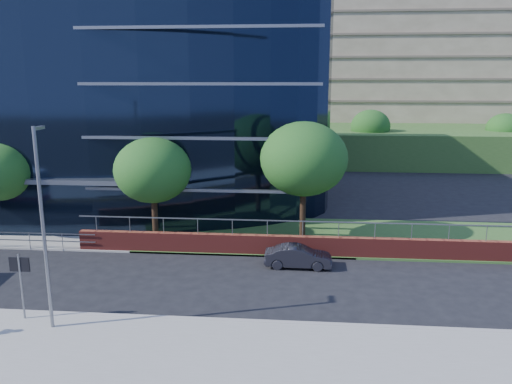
# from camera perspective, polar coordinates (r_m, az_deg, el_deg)

# --- Properties ---
(grass_verge) EXTENTS (36.00, 8.00, 0.12)m
(grass_verge) POSITION_cam_1_polar(r_m,az_deg,el_deg) (33.28, 19.25, -5.11)
(grass_verge) COLOR #2D511E
(grass_verge) RESTS_ON ground
(glass_office) EXTENTS (44.00, 23.10, 16.00)m
(glass_office) POSITION_cam_1_polar(r_m,az_deg,el_deg) (45.16, -21.21, 9.50)
(glass_office) COLOR black
(glass_office) RESTS_ON ground
(retaining_wall) EXTENTS (34.00, 0.40, 2.11)m
(retaining_wall) POSITION_cam_1_polar(r_m,az_deg,el_deg) (28.86, 13.34, -6.27)
(retaining_wall) COLOR maroon
(retaining_wall) RESTS_ON ground
(apartment_block) EXTENTS (60.00, 42.00, 30.00)m
(apartment_block) POSITION_cam_1_polar(r_m,az_deg,el_deg) (78.66, 17.40, 13.00)
(apartment_block) COLOR #2D511E
(apartment_block) RESTS_ON ground
(street_sign) EXTENTS (0.85, 0.09, 2.80)m
(street_sign) POSITION_cam_1_polar(r_m,az_deg,el_deg) (22.65, -25.35, -8.34)
(street_sign) COLOR slate
(street_sign) RESTS_ON pavement_near
(tree_far_c) EXTENTS (4.62, 4.62, 6.51)m
(tree_far_c) POSITION_cam_1_polar(r_m,az_deg,el_deg) (30.48, -11.72, 2.43)
(tree_far_c) COLOR black
(tree_far_c) RESTS_ON ground
(tree_far_d) EXTENTS (5.28, 5.28, 7.44)m
(tree_far_d) POSITION_cam_1_polar(r_m,az_deg,el_deg) (30.09, 5.49, 3.77)
(tree_far_d) COLOR black
(tree_far_d) RESTS_ON ground
(tree_dist_e) EXTENTS (4.62, 4.62, 6.51)m
(tree_dist_e) POSITION_cam_1_polar(r_m,az_deg,el_deg) (60.53, 12.95, 7.31)
(tree_dist_e) COLOR black
(tree_dist_e) RESTS_ON ground
(tree_dist_f) EXTENTS (4.29, 4.29, 6.05)m
(tree_dist_f) POSITION_cam_1_polar(r_m,az_deg,el_deg) (66.57, 26.55, 6.48)
(tree_dist_f) COLOR black
(tree_dist_f) RESTS_ON ground
(streetlight_east) EXTENTS (0.15, 0.77, 8.00)m
(streetlight_east) POSITION_cam_1_polar(r_m,az_deg,el_deg) (20.77, -23.16, -3.32)
(streetlight_east) COLOR slate
(streetlight_east) RESTS_ON pavement_near
(parked_car) EXTENTS (3.61, 1.32, 1.18)m
(parked_car) POSITION_cam_1_polar(r_m,az_deg,el_deg) (26.96, 4.85, -7.36)
(parked_car) COLOR black
(parked_car) RESTS_ON ground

